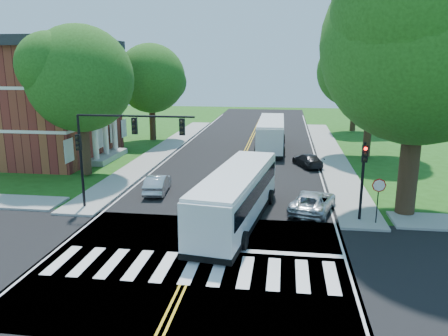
% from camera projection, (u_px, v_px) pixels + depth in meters
% --- Properties ---
extents(ground, '(140.00, 140.00, 0.00)m').
position_uv_depth(ground, '(193.00, 263.00, 19.53)').
color(ground, '#1E4B12').
rests_on(ground, ground).
extents(road, '(14.00, 96.00, 0.01)m').
position_uv_depth(road, '(237.00, 169.00, 36.85)').
color(road, black).
rests_on(road, ground).
extents(cross_road, '(60.00, 12.00, 0.01)m').
position_uv_depth(cross_road, '(193.00, 263.00, 19.53)').
color(cross_road, black).
rests_on(cross_road, ground).
extents(center_line, '(0.36, 70.00, 0.01)m').
position_uv_depth(center_line, '(242.00, 158.00, 40.69)').
color(center_line, gold).
rests_on(center_line, road).
extents(edge_line_w, '(0.12, 70.00, 0.01)m').
position_uv_depth(edge_line_w, '(171.00, 156.00, 41.61)').
color(edge_line_w, silver).
rests_on(edge_line_w, road).
extents(edge_line_e, '(0.12, 70.00, 0.01)m').
position_uv_depth(edge_line_e, '(316.00, 161.00, 39.78)').
color(edge_line_e, silver).
rests_on(edge_line_e, road).
extents(crosswalk, '(12.60, 3.00, 0.01)m').
position_uv_depth(crosswalk, '(191.00, 268.00, 19.05)').
color(crosswalk, silver).
rests_on(crosswalk, road).
extents(stop_bar, '(6.60, 0.40, 0.01)m').
position_uv_depth(stop_bar, '(273.00, 253.00, 20.59)').
color(stop_bar, silver).
rests_on(stop_bar, road).
extents(sidewalk_nw, '(2.60, 40.00, 0.15)m').
position_uv_depth(sidewalk_nw, '(164.00, 149.00, 44.69)').
color(sidewalk_nw, gray).
rests_on(sidewalk_nw, ground).
extents(sidewalk_ne, '(2.60, 40.00, 0.15)m').
position_uv_depth(sidewalk_ne, '(330.00, 154.00, 42.44)').
color(sidewalk_ne, gray).
rests_on(sidewalk_ne, ground).
extents(tree_ne_big, '(10.80, 10.80, 14.91)m').
position_uv_depth(tree_ne_big, '(421.00, 46.00, 23.47)').
color(tree_ne_big, black).
rests_on(tree_ne_big, ground).
extents(tree_west_near, '(8.00, 8.00, 11.40)m').
position_uv_depth(tree_west_near, '(80.00, 79.00, 32.78)').
color(tree_west_near, black).
rests_on(tree_west_near, ground).
extents(tree_west_far, '(7.60, 7.60, 10.67)m').
position_uv_depth(tree_west_far, '(151.00, 78.00, 48.23)').
color(tree_west_far, black).
rests_on(tree_west_far, ground).
extents(tree_east_mid, '(8.40, 8.40, 11.93)m').
position_uv_depth(tree_east_mid, '(372.00, 72.00, 39.21)').
color(tree_east_mid, black).
rests_on(tree_east_mid, ground).
extents(tree_east_far, '(7.20, 7.20, 10.34)m').
position_uv_depth(tree_east_far, '(356.00, 78.00, 54.70)').
color(tree_east_far, black).
rests_on(tree_east_far, ground).
extents(brick_building, '(20.00, 13.00, 10.80)m').
position_uv_depth(brick_building, '(5.00, 99.00, 40.46)').
color(brick_building, maroon).
rests_on(brick_building, ground).
extents(signal_nw, '(7.15, 0.46, 5.66)m').
position_uv_depth(signal_nw, '(117.00, 139.00, 25.47)').
color(signal_nw, black).
rests_on(signal_nw, ground).
extents(signal_ne, '(0.30, 0.46, 4.40)m').
position_uv_depth(signal_ne, '(363.00, 171.00, 23.92)').
color(signal_ne, black).
rests_on(signal_ne, ground).
extents(stop_sign, '(0.76, 0.08, 2.53)m').
position_uv_depth(stop_sign, '(379.00, 190.00, 23.58)').
color(stop_sign, black).
rests_on(stop_sign, ground).
extents(bus_lead, '(4.02, 11.69, 2.96)m').
position_uv_depth(bus_lead, '(237.00, 195.00, 24.17)').
color(bus_lead, silver).
rests_on(bus_lead, road).
extents(bus_follow, '(2.95, 11.84, 3.06)m').
position_uv_depth(bus_follow, '(271.00, 133.00, 44.89)').
color(bus_follow, silver).
rests_on(bus_follow, road).
extents(hatchback, '(1.72, 3.97, 1.27)m').
position_uv_depth(hatchback, '(157.00, 184.00, 29.93)').
color(hatchback, '#ADB0B5').
rests_on(hatchback, road).
extents(suv, '(3.30, 5.05, 1.29)m').
position_uv_depth(suv, '(313.00, 202.00, 26.03)').
color(suv, silver).
rests_on(suv, road).
extents(dark_sedan, '(2.86, 4.14, 1.11)m').
position_uv_depth(dark_sedan, '(308.00, 160.00, 37.46)').
color(dark_sedan, black).
rests_on(dark_sedan, road).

